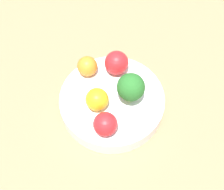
{
  "coord_description": "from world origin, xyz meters",
  "views": [
    {
      "loc": [
        -0.35,
        -0.02,
        0.63
      ],
      "look_at": [
        0.0,
        0.0,
        0.07
      ],
      "focal_mm": 50.0,
      "sensor_mm": 36.0,
      "label": 1
    }
  ],
  "objects_px": {
    "apple_red": "(105,124)",
    "broccoli": "(131,90)",
    "bowl": "(112,102)",
    "orange_back": "(97,99)",
    "orange_front": "(87,66)",
    "apple_green": "(117,63)"
  },
  "relations": [
    {
      "from": "apple_green",
      "to": "orange_back",
      "type": "height_order",
      "value": "apple_green"
    },
    {
      "from": "broccoli",
      "to": "apple_red",
      "type": "bearing_deg",
      "value": 147.05
    },
    {
      "from": "bowl",
      "to": "broccoli",
      "type": "xyz_separation_m",
      "value": [
        -0.0,
        -0.04,
        0.06
      ]
    },
    {
      "from": "apple_green",
      "to": "orange_front",
      "type": "xyz_separation_m",
      "value": [
        -0.01,
        0.06,
        -0.0
      ]
    },
    {
      "from": "apple_red",
      "to": "orange_front",
      "type": "distance_m",
      "value": 0.15
    },
    {
      "from": "bowl",
      "to": "apple_green",
      "type": "distance_m",
      "value": 0.09
    },
    {
      "from": "broccoli",
      "to": "orange_front",
      "type": "height_order",
      "value": "broccoli"
    },
    {
      "from": "orange_front",
      "to": "orange_back",
      "type": "bearing_deg",
      "value": -161.38
    },
    {
      "from": "apple_red",
      "to": "orange_back",
      "type": "relative_size",
      "value": 1.01
    },
    {
      "from": "apple_red",
      "to": "apple_green",
      "type": "bearing_deg",
      "value": -5.35
    },
    {
      "from": "bowl",
      "to": "apple_red",
      "type": "distance_m",
      "value": 0.09
    },
    {
      "from": "bowl",
      "to": "orange_front",
      "type": "xyz_separation_m",
      "value": [
        0.06,
        0.06,
        0.04
      ]
    },
    {
      "from": "apple_red",
      "to": "broccoli",
      "type": "bearing_deg",
      "value": -32.95
    },
    {
      "from": "broccoli",
      "to": "apple_red",
      "type": "distance_m",
      "value": 0.09
    },
    {
      "from": "broccoli",
      "to": "apple_green",
      "type": "distance_m",
      "value": 0.09
    },
    {
      "from": "bowl",
      "to": "broccoli",
      "type": "distance_m",
      "value": 0.07
    },
    {
      "from": "apple_red",
      "to": "orange_back",
      "type": "xyz_separation_m",
      "value": [
        0.06,
        0.02,
        -0.0
      ]
    },
    {
      "from": "apple_red",
      "to": "apple_green",
      "type": "height_order",
      "value": "apple_green"
    },
    {
      "from": "broccoli",
      "to": "apple_red",
      "type": "xyz_separation_m",
      "value": [
        -0.07,
        0.05,
        -0.02
      ]
    },
    {
      "from": "bowl",
      "to": "apple_green",
      "type": "bearing_deg",
      "value": -4.37
    },
    {
      "from": "bowl",
      "to": "orange_front",
      "type": "bearing_deg",
      "value": 42.45
    },
    {
      "from": "apple_red",
      "to": "orange_back",
      "type": "height_order",
      "value": "same"
    }
  ]
}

